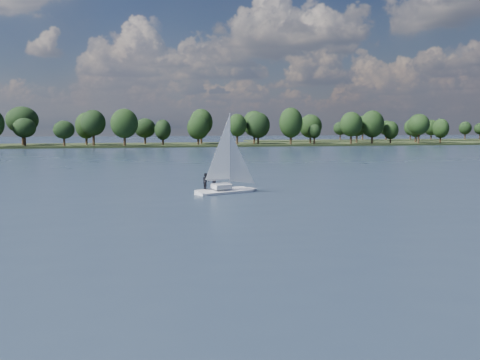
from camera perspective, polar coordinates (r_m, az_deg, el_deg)
The scene contains 5 objects.
ground at distance 114.06m, azimuth -4.18°, elevation 1.74°, with size 700.00×700.00×0.00m, color #233342.
far_shore at distance 225.31m, azimuth -8.42°, elevation 3.63°, with size 660.00×40.00×1.50m, color black.
far_shore_back at distance 324.97m, azimuth 20.33°, elevation 3.95°, with size 220.00×30.00×1.40m, color black.
sailboat at distance 62.82m, azimuth -1.67°, elevation 1.07°, with size 7.74×4.83×9.88m.
treeline at distance 220.57m, azimuth -12.31°, elevation 5.61°, with size 562.60×73.75×18.19m.
Camera 1 is at (-16.81, -12.54, 7.80)m, focal length 40.00 mm.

